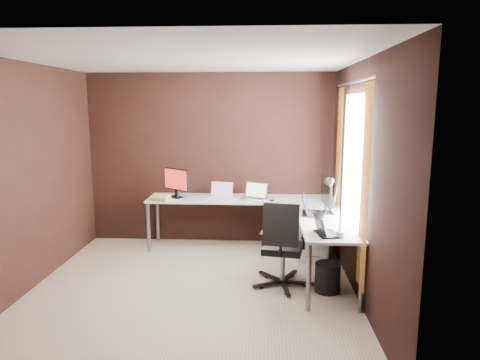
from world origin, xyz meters
The scene contains 15 objects.
room centered at (0.34, 0.07, 1.28)m, with size 3.60×3.60×2.50m.
desk centered at (0.84, 1.04, 0.68)m, with size 2.65×2.25×0.73m.
drawer_pedestal centered at (1.43, 1.15, 0.30)m, with size 0.42×0.50×0.60m, color white.
monitor_left centered at (-0.45, 1.49, 0.96)m, with size 0.40×0.31×0.42m.
monitor_right centered at (1.55, 0.70, 0.97)m, with size 0.14×0.52×0.43m.
laptop_white centered at (0.18, 1.51, 0.78)m, with size 0.36×0.29×0.21m.
laptop_silver centered at (0.67, 1.42, 0.78)m, with size 0.42×0.37×0.23m.
laptop_black_big centered at (1.35, 0.63, 0.78)m, with size 0.30×0.39×0.24m.
laptop_black_small centered at (1.41, -0.20, 0.77)m, with size 0.27×0.33×0.20m.
book_stack centered at (-0.64, 1.30, 0.77)m, with size 0.29×0.26×0.08m.
mouse_left centered at (-0.54, 1.30, 0.75)m, with size 0.08×0.05×0.03m, color black.
mouse_corner centered at (0.91, 1.30, 0.74)m, with size 0.07×0.05×0.03m, color black.
desk_lamp centered at (1.48, -0.22, 1.10)m, with size 0.19×0.22×0.59m.
office_chair centered at (1.01, 0.18, 0.29)m, with size 0.56×0.57×1.00m.
wastebasket centered at (1.50, 0.06, 0.16)m, with size 0.28×0.28×0.32m, color black.
Camera 1 is at (0.77, -4.44, 2.04)m, focal length 32.00 mm.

